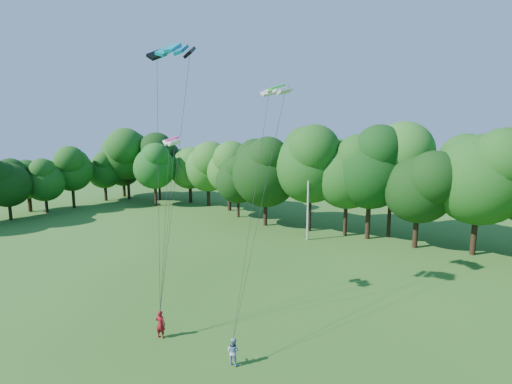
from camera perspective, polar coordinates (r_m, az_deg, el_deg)
The scene contains 9 objects.
utility_pole at distance 44.88m, azimuth 7.44°, elevation -1.30°, with size 1.74×0.29×8.74m.
kite_flyer_left at distance 26.24m, azimuth -13.49°, elevation -17.89°, with size 0.64×0.42×1.75m, color maroon.
kite_flyer_right at distance 23.27m, azimuth -3.28°, elevation -21.75°, with size 0.74×0.58×1.53m, color #92A3CB.
kite_teal at distance 26.70m, azimuth -11.80°, elevation 19.53°, with size 3.16×2.09×0.75m.
kite_green at distance 29.48m, azimuth 2.97°, elevation 14.70°, with size 2.83×2.04×0.45m.
kite_pink at distance 27.01m, azimuth -11.92°, elevation 7.43°, with size 1.83×1.37×0.35m.
tree_back_west at distance 65.48m, azimuth -14.31°, elevation 3.77°, with size 7.29×7.29×10.60m.
tree_back_center at distance 46.31m, azimuth 16.05°, elevation 3.50°, with size 9.12×9.12×13.26m.
tree_flank_west at distance 68.23m, azimuth -29.86°, elevation 1.79°, with size 5.68×5.68×8.27m.
Camera 1 is at (17.67, -7.17, 12.84)m, focal length 28.00 mm.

